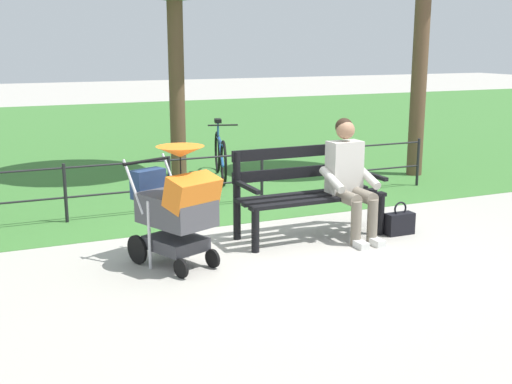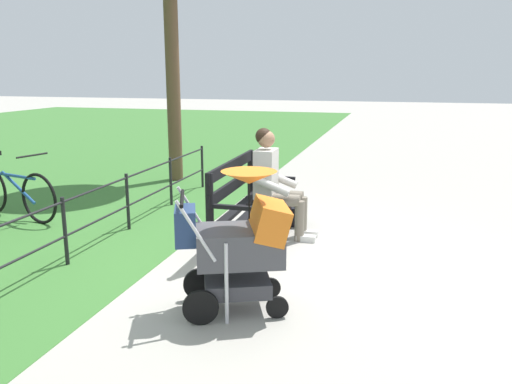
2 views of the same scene
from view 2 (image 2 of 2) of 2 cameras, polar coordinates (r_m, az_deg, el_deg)
The scene contains 7 objects.
ground_plane at distance 5.45m, azimuth -1.16°, elevation -7.36°, with size 60.00×60.00×0.00m, color #ADA89E.
park_bench at distance 5.75m, azimuth -0.99°, elevation -0.81°, with size 1.61×0.62×0.96m.
person_on_bench at distance 6.03m, azimuth 2.10°, elevation 1.32°, with size 0.53×0.74×1.28m.
stroller at distance 4.16m, azimuth -1.76°, elevation -5.28°, with size 0.78×1.00×1.15m.
handbag at distance 6.65m, azimuth 4.56°, elevation -2.46°, with size 0.32×0.14×0.37m.
park_fence at distance 6.01m, azimuth -16.77°, elevation -1.84°, with size 6.30×0.04×0.70m.
bicycle at distance 7.55m, azimuth -24.98°, elevation 0.05°, with size 0.57×1.61×0.89m.
Camera 2 is at (4.90, 1.47, 1.90)m, focal length 36.60 mm.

